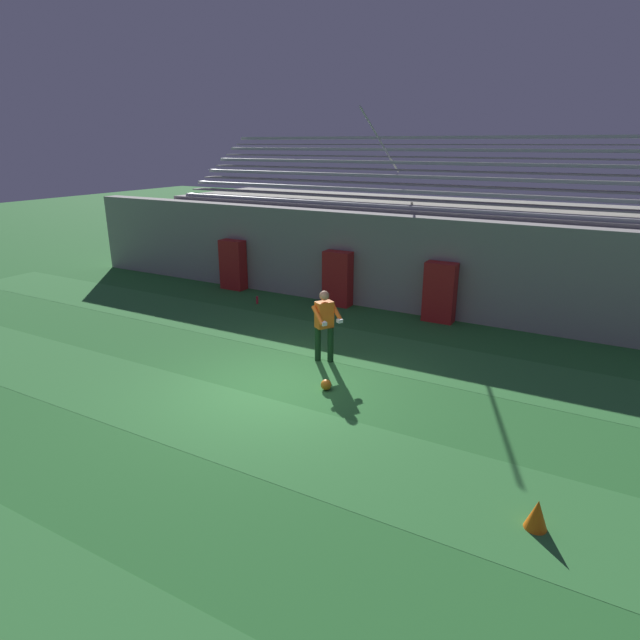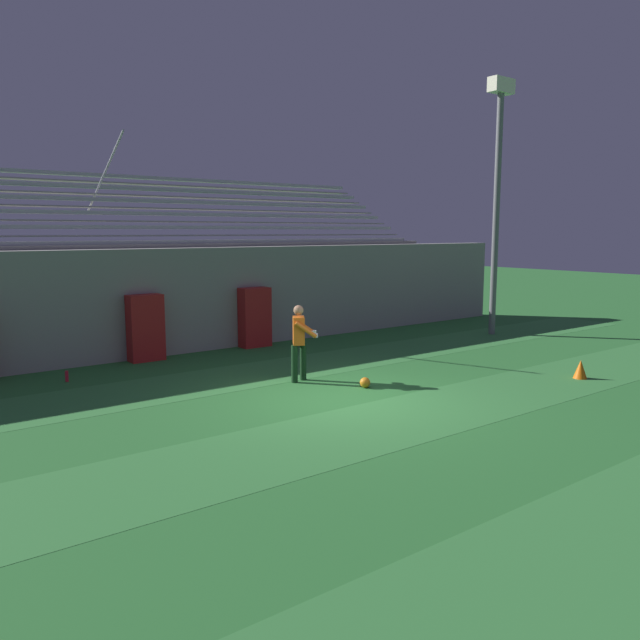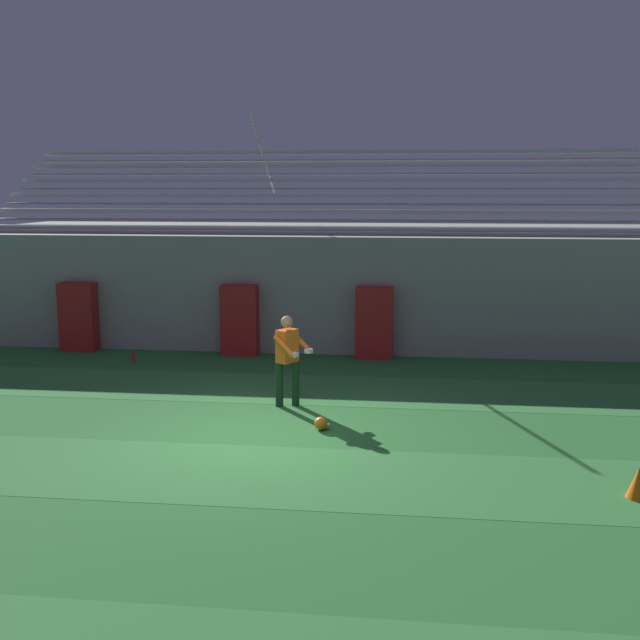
# 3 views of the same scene
# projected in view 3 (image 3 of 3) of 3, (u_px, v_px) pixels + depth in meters

# --- Properties ---
(ground_plane) EXTENTS (80.00, 80.00, 0.00)m
(ground_plane) POSITION_uv_depth(u_px,v_px,m) (257.00, 438.00, 11.90)
(ground_plane) COLOR #2D7533
(turf_stripe_mid) EXTENTS (28.00, 2.25, 0.01)m
(turf_stripe_mid) POSITION_uv_depth(u_px,v_px,m) (235.00, 473.00, 10.44)
(turf_stripe_mid) COLOR #38843D
(turf_stripe_mid) RESTS_ON ground
(turf_stripe_far) EXTENTS (28.00, 2.25, 0.01)m
(turf_stripe_far) POSITION_uv_depth(u_px,v_px,m) (287.00, 388.00, 14.85)
(turf_stripe_far) COLOR #38843D
(turf_stripe_far) RESTS_ON ground
(back_wall) EXTENTS (24.00, 0.60, 2.80)m
(back_wall) POSITION_uv_depth(u_px,v_px,m) (309.00, 295.00, 18.02)
(back_wall) COLOR #999691
(back_wall) RESTS_ON ground
(padding_pillar_gate_left) EXTENTS (0.86, 0.44, 1.67)m
(padding_pillar_gate_left) POSITION_uv_depth(u_px,v_px,m) (240.00, 320.00, 17.76)
(padding_pillar_gate_left) COLOR #B21E1E
(padding_pillar_gate_left) RESTS_ON ground
(padding_pillar_gate_right) EXTENTS (0.86, 0.44, 1.67)m
(padding_pillar_gate_right) POSITION_uv_depth(u_px,v_px,m) (374.00, 323.00, 17.40)
(padding_pillar_gate_right) COLOR #B21E1E
(padding_pillar_gate_right) RESTS_ON ground
(padding_pillar_far_left) EXTENTS (0.86, 0.44, 1.67)m
(padding_pillar_far_left) POSITION_uv_depth(u_px,v_px,m) (78.00, 317.00, 18.22)
(padding_pillar_far_left) COLOR #B21E1E
(padding_pillar_far_left) RESTS_ON ground
(bleacher_stand) EXTENTS (18.00, 4.75, 5.83)m
(bleacher_stand) POSITION_uv_depth(u_px,v_px,m) (322.00, 277.00, 20.64)
(bleacher_stand) COLOR #999691
(bleacher_stand) RESTS_ON ground
(goalkeeper) EXTENTS (0.71, 0.74, 1.67)m
(goalkeeper) POSITION_uv_depth(u_px,v_px,m) (288.00, 355.00, 13.50)
(goalkeeper) COLOR #143319
(goalkeeper) RESTS_ON ground
(soccer_ball) EXTENTS (0.22, 0.22, 0.22)m
(soccer_ball) POSITION_uv_depth(u_px,v_px,m) (321.00, 423.00, 12.29)
(soccer_ball) COLOR orange
(soccer_ball) RESTS_ON ground
(traffic_cone) EXTENTS (0.30, 0.30, 0.42)m
(traffic_cone) POSITION_uv_depth(u_px,v_px,m) (639.00, 483.00, 9.56)
(traffic_cone) COLOR orange
(traffic_cone) RESTS_ON ground
(water_bottle) EXTENTS (0.07, 0.07, 0.24)m
(water_bottle) POSITION_uv_depth(u_px,v_px,m) (133.00, 357.00, 17.06)
(water_bottle) COLOR red
(water_bottle) RESTS_ON ground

